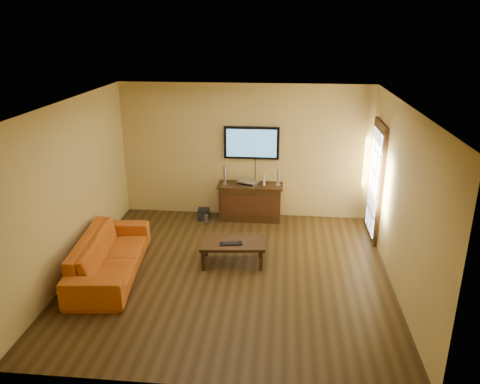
# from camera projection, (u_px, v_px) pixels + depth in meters

# --- Properties ---
(ground_plane) EXTENTS (5.00, 5.00, 0.00)m
(ground_plane) POSITION_uv_depth(u_px,v_px,m) (231.00, 273.00, 7.49)
(ground_plane) COLOR #30210D
(ground_plane) RESTS_ON ground
(room_walls) EXTENTS (5.00, 5.00, 5.00)m
(room_walls) POSITION_uv_depth(u_px,v_px,m) (235.00, 161.00, 7.50)
(room_walls) COLOR tan
(room_walls) RESTS_ON ground
(french_door) EXTENTS (0.07, 1.02, 2.22)m
(french_door) POSITION_uv_depth(u_px,v_px,m) (375.00, 182.00, 8.50)
(french_door) COLOR black
(french_door) RESTS_ON ground
(media_console) EXTENTS (1.29, 0.49, 0.74)m
(media_console) POSITION_uv_depth(u_px,v_px,m) (250.00, 202.00, 9.46)
(media_console) COLOR black
(media_console) RESTS_ON ground
(television) EXTENTS (1.10, 0.08, 0.65)m
(television) POSITION_uv_depth(u_px,v_px,m) (252.00, 143.00, 9.25)
(television) COLOR black
(television) RESTS_ON ground
(coffee_table) EXTENTS (1.10, 0.72, 0.40)m
(coffee_table) POSITION_uv_depth(u_px,v_px,m) (233.00, 244.00, 7.71)
(coffee_table) COLOR black
(coffee_table) RESTS_ON ground
(sofa) EXTENTS (0.88, 2.29, 0.87)m
(sofa) POSITION_uv_depth(u_px,v_px,m) (109.00, 249.00, 7.33)
(sofa) COLOR #BA5614
(sofa) RESTS_ON ground
(speaker_left) EXTENTS (0.10, 0.10, 0.36)m
(speaker_left) POSITION_uv_depth(u_px,v_px,m) (225.00, 176.00, 9.30)
(speaker_left) COLOR silver
(speaker_left) RESTS_ON media_console
(speaker_right) EXTENTS (0.09, 0.09, 0.32)m
(speaker_right) POSITION_uv_depth(u_px,v_px,m) (278.00, 178.00, 9.26)
(speaker_right) COLOR silver
(speaker_right) RESTS_ON media_console
(av_receiver) EXTENTS (0.45, 0.40, 0.09)m
(av_receiver) POSITION_uv_depth(u_px,v_px,m) (248.00, 183.00, 9.31)
(av_receiver) COLOR silver
(av_receiver) RESTS_ON media_console
(game_console) EXTENTS (0.05, 0.15, 0.20)m
(game_console) POSITION_uv_depth(u_px,v_px,m) (264.00, 180.00, 9.29)
(game_console) COLOR white
(game_console) RESTS_ON media_console
(subwoofer) EXTENTS (0.24, 0.24, 0.22)m
(subwoofer) POSITION_uv_depth(u_px,v_px,m) (204.00, 214.00, 9.51)
(subwoofer) COLOR black
(subwoofer) RESTS_ON ground
(bottle) EXTENTS (0.07, 0.07, 0.22)m
(bottle) POSITION_uv_depth(u_px,v_px,m) (206.00, 219.00, 9.28)
(bottle) COLOR white
(bottle) RESTS_ON ground
(keyboard) EXTENTS (0.39, 0.21, 0.02)m
(keyboard) POSITION_uv_depth(u_px,v_px,m) (231.00, 244.00, 7.59)
(keyboard) COLOR black
(keyboard) RESTS_ON coffee_table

